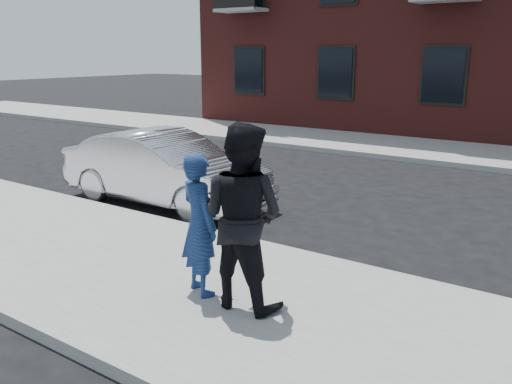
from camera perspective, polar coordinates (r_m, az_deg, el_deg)
The scene contains 8 objects.
ground at distance 7.72m, azimuth -11.49°, elevation -8.09°, with size 100.00×100.00×0.00m, color black.
near_sidewalk at distance 7.54m, azimuth -12.90°, elevation -8.13°, with size 50.00×3.50×0.15m, color gray.
near_curb at distance 8.76m, azimuth -4.19°, elevation -4.55°, with size 50.00×0.10×0.15m, color #999691.
far_sidewalk at distance 17.18m, azimuth 16.62°, elevation 4.37°, with size 50.00×3.50×0.15m, color gray.
far_curb at distance 15.51m, azimuth 14.48°, elevation 3.46°, with size 50.00×0.10×0.15m, color #999691.
silver_sedan at distance 10.76m, azimuth -9.59°, elevation 2.45°, with size 1.52×4.36×1.44m, color silver.
man_hoodie at distance 6.32m, azimuth -5.96°, elevation -3.41°, with size 0.72×0.61×1.69m.
man_peacoat at distance 5.94m, azimuth -1.46°, elevation -2.57°, with size 1.05×0.84×2.08m.
Camera 1 is at (5.24, -4.86, 2.94)m, focal length 38.00 mm.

